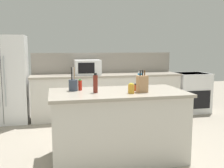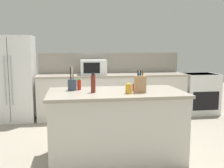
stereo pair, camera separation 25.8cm
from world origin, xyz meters
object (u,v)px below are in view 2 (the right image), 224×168
Objects in this scene: knife_block at (140,84)px; utensil_crock at (72,84)px; honey_jar at (129,89)px; spice_jar_paprika at (134,88)px; range_oven at (199,93)px; dish_soap_bottle at (139,81)px; vinegar_bottle at (93,83)px; microwave at (93,67)px; refrigerator at (13,78)px; hot_sauce_bottle at (79,85)px.

utensil_crock reaches higher than knife_block.
spice_jar_paprika is at bearing 56.91° from honey_jar.
spice_jar_paprika is at bearing -133.44° from range_oven.
spice_jar_paprika is at bearing -12.40° from utensil_crock.
utensil_crock is at bearing 178.11° from dish_soap_bottle.
vinegar_bottle is 0.47m from honey_jar.
microwave reaches higher than dish_soap_bottle.
spice_jar_paprika is 0.20m from dish_soap_bottle.
range_oven is at bearing 40.26° from vinegar_bottle.
knife_block is 2.22× the size of honey_jar.
spice_jar_paprika is (0.83, -0.18, -0.04)m from utensil_crock.
refrigerator is 5.50× the size of utensil_crock.
refrigerator is at bearing 179.29° from range_oven.
spice_jar_paprika is (-2.09, -2.21, 0.52)m from range_oven.
knife_block is 0.93m from utensil_crock.
dish_soap_bottle is (2.16, -2.11, 0.18)m from refrigerator.
dish_soap_bottle is (0.94, -0.03, 0.03)m from utensil_crock.
microwave is at bearing -1.75° from refrigerator.
refrigerator is 3.12m from honey_jar.
range_oven is 2.54m from microwave.
range_oven is at bearing 46.07° from dish_soap_bottle.
vinegar_bottle is (-0.19, -2.24, -0.04)m from microwave.
dish_soap_bottle is (0.48, -2.06, -0.04)m from microwave.
honey_jar is at bearing -32.42° from hot_sauce_bottle.
dish_soap_bottle is at bearing -133.93° from range_oven.
hot_sauce_bottle is 0.59× the size of vinegar_bottle.
dish_soap_bottle is (0.67, 0.18, -0.00)m from vinegar_bottle.
knife_block reaches higher than range_oven.
refrigerator is 3.21× the size of microwave.
knife_block is at bearing -9.34° from vinegar_bottle.
utensil_crock is 0.80m from honey_jar.
range_oven is 3.59× the size of vinegar_bottle.
knife_block is at bearing 16.53° from honey_jar.
dish_soap_bottle reaches higher than honey_jar.
honey_jar is (0.44, -0.15, -0.06)m from vinegar_bottle.
microwave is 1.89× the size of knife_block.
range_oven is 3.30m from honey_jar.
utensil_crock is (-2.92, -2.03, 0.56)m from range_oven.
vinegar_bottle reaches higher than honey_jar.
vinegar_bottle is at bearing -139.74° from range_oven.
dish_soap_bottle is at bearing -3.82° from hot_sauce_bottle.
dish_soap_bottle is (0.11, 0.15, 0.07)m from spice_jar_paprika.
knife_block is at bearing -79.98° from microwave.
dish_soap_bottle reaches higher than spice_jar_paprika.
spice_jar_paprika is 0.56m from vinegar_bottle.
range_oven is 6.09× the size of hot_sauce_bottle.
honey_jar is (-2.21, -2.39, 0.53)m from range_oven.
dish_soap_bottle is at bearing 54.12° from spice_jar_paprika.
range_oven is 3.17× the size of knife_block.
utensil_crock is at bearing 167.60° from spice_jar_paprika.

